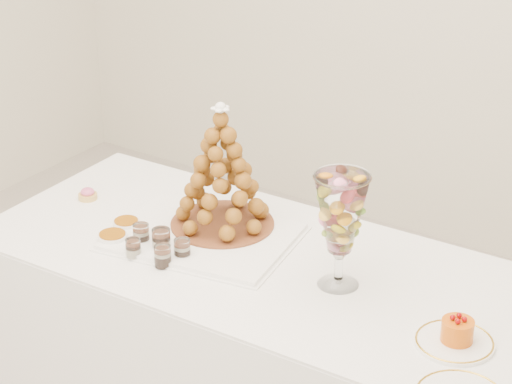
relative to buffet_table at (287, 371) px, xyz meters
The scene contains 14 objects.
buffet_table is the anchor object (origin of this frame).
lace_tray 0.50m from the buffet_table, behind, with size 0.55×0.41×0.02m, color white.
macaron_vase 0.63m from the buffet_table, ahead, with size 0.16×0.16×0.35m.
cake_plate 0.70m from the buffet_table, ahead, with size 0.21×0.21×0.01m, color white.
pink_tart 0.92m from the buffet_table, behind, with size 0.06×0.06×0.04m.
verrine_a 0.63m from the buffet_table, 163.45° to the right, with size 0.05×0.05×0.07m, color white.
verrine_b 0.58m from the buffet_table, 160.01° to the right, with size 0.06×0.06×0.08m, color white.
verrine_c 0.53m from the buffet_table, 154.48° to the right, with size 0.05×0.05×0.07m, color white.
verrine_d 0.63m from the buffet_table, 152.97° to the right, with size 0.05×0.05×0.06m, color white.
verrine_e 0.56m from the buffet_table, 146.95° to the right, with size 0.05×0.05×0.07m, color white.
ramekin_back 0.70m from the buffet_table, behind, with size 0.09×0.09×0.03m, color white.
ramekin_front 0.70m from the buffet_table, 161.78° to the right, with size 0.09×0.09×0.03m, color white.
croquembouche 0.68m from the buffet_table, 164.36° to the left, with size 0.34×0.34×0.42m.
mousse_cake 0.72m from the buffet_table, ahead, with size 0.09×0.09×0.08m.
Camera 1 is at (1.51, -1.98, 2.26)m, focal length 70.00 mm.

